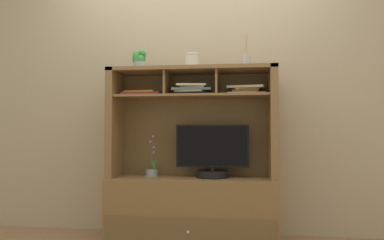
# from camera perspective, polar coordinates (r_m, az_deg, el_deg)

# --- Properties ---
(back_wall) EXTENTS (6.00, 0.02, 2.80)m
(back_wall) POSITION_cam_1_polar(r_m,az_deg,el_deg) (3.45, 0.53, 6.59)
(back_wall) COLOR tan
(back_wall) RESTS_ON ground
(media_console) EXTENTS (1.39, 0.48, 1.43)m
(media_console) POSITION_cam_1_polar(r_m,az_deg,el_deg) (3.20, 0.02, -10.22)
(media_console) COLOR olive
(media_console) RESTS_ON ground
(tv_monitor) EXTENTS (0.60, 0.27, 0.44)m
(tv_monitor) POSITION_cam_1_polar(r_m,az_deg,el_deg) (3.14, 3.10, -5.44)
(tv_monitor) COLOR black
(tv_monitor) RESTS_ON media_console
(potted_orchid) EXTENTS (0.11, 0.11, 0.35)m
(potted_orchid) POSITION_cam_1_polar(r_m,az_deg,el_deg) (3.26, -6.06, -7.63)
(potted_orchid) COLOR #8A9C94
(potted_orchid) RESTS_ON media_console
(magazine_stack_left) EXTENTS (0.32, 0.26, 0.07)m
(magazine_stack_left) POSITION_cam_1_polar(r_m,az_deg,el_deg) (3.17, 8.15, 4.46)
(magazine_stack_left) COLOR beige
(magazine_stack_left) RESTS_ON media_console
(magazine_stack_centre) EXTENTS (0.35, 0.25, 0.04)m
(magazine_stack_centre) POSITION_cam_1_polar(r_m,az_deg,el_deg) (3.30, -7.50, 3.92)
(magazine_stack_centre) COLOR #255474
(magazine_stack_centre) RESTS_ON media_console
(magazine_stack_right) EXTENTS (0.34, 0.25, 0.08)m
(magazine_stack_right) POSITION_cam_1_polar(r_m,az_deg,el_deg) (3.15, -0.04, 4.59)
(magazine_stack_right) COLOR #3C2E43
(magazine_stack_right) RESTS_ON media_console
(diffuser_bottle) EXTENTS (0.07, 0.07, 0.26)m
(diffuser_bottle) POSITION_cam_1_polar(r_m,az_deg,el_deg) (3.16, 8.18, 8.82)
(diffuser_bottle) COLOR #B0B2B6
(diffuser_bottle) RESTS_ON media_console
(potted_succulent) EXTENTS (0.13, 0.13, 0.18)m
(potted_succulent) POSITION_cam_1_polar(r_m,az_deg,el_deg) (3.32, -7.88, 8.85)
(potted_succulent) COLOR #8C9E99
(potted_succulent) RESTS_ON media_console
(ceramic_vase) EXTENTS (0.12, 0.12, 0.13)m
(ceramic_vase) POSITION_cam_1_polar(r_m,az_deg,el_deg) (3.22, 0.03, 8.87)
(ceramic_vase) COLOR silver
(ceramic_vase) RESTS_ON media_console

